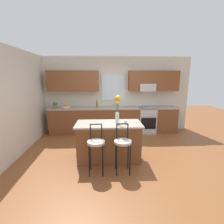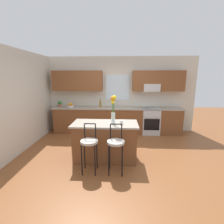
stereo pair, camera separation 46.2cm
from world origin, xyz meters
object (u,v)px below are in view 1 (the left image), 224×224
Objects in this scene: flower_vase at (117,107)px; fruit_bowl_oranges at (66,106)px; bottle_olive_oil at (97,104)px; mug_ceramic at (126,122)px; bar_stool_middle at (123,144)px; bar_stool_near at (96,145)px; oven_range at (146,120)px; kitchen_island at (109,141)px; potted_plant_small at (55,104)px.

flower_vase is 2.77× the size of fruit_bowl_oranges.
fruit_bowl_oranges is 1.09m from bottle_olive_oil.
bar_stool_middle is at bearing -103.01° from mug_ceramic.
flower_vase is at bearing 48.03° from bar_stool_near.
bottle_olive_oil is (-0.63, 2.61, 0.41)m from bar_stool_middle.
flower_vase is 2.17m from bottle_olive_oil.
kitchen_island is at bearing -125.49° from oven_range.
oven_range is 2.46m from kitchen_island.
mug_ceramic is 0.37× the size of fruit_bowl_oranges.
bottle_olive_oil is (-0.08, 2.61, 0.41)m from bar_stool_near.
mug_ceramic is at bearing 76.99° from bar_stool_middle.
oven_range is at bearing -0.57° from fruit_bowl_oranges.
oven_range is 1.88m from bottle_olive_oil.
potted_plant_small reaches higher than mug_ceramic.
bar_stool_middle is at bearing -51.07° from potted_plant_small.
mug_ceramic is 2.80m from fruit_bowl_oranges.
potted_plant_small reaches higher than fruit_bowl_oranges.
mug_ceramic is 0.40× the size of potted_plant_small.
mug_ceramic is at bearing -12.04° from flower_vase.
mug_ceramic is at bearing -116.43° from oven_range.
fruit_bowl_oranges is (-1.83, 2.12, 0.01)m from mug_ceramic.
flower_vase is (-1.23, -2.05, 0.85)m from oven_range.
bottle_olive_oil is at bearing -0.20° from fruit_bowl_oranges.
bottle_olive_oil reaches higher than bar_stool_middle.
flower_vase is 0.39m from mug_ceramic.
bar_stool_middle is (0.28, -0.58, 0.17)m from kitchen_island.
oven_range is 0.88× the size of bar_stool_middle.
potted_plant_small is at bearing -179.99° from bottle_olive_oil.
oven_range is 2.54m from flower_vase.
flower_vase is at bearing -45.73° from potted_plant_small.
fruit_bowl_oranges is (-1.72, 2.61, 0.34)m from bar_stool_middle.
fruit_bowl_oranges reaches higher than kitchen_island.
bar_stool_near is at bearing -59.18° from potted_plant_small.
bar_stool_near reaches higher than kitchen_island.
bar_stool_near is 4.68× the size of potted_plant_small.
mug_ceramic is at bearing -13.33° from kitchen_island.
bar_stool_near is at bearing -88.17° from bottle_olive_oil.
mug_ceramic is at bearing -49.22° from fruit_bowl_oranges.
flower_vase is 7.38× the size of mug_ceramic.
bar_stool_near is 4.34× the size of fruit_bowl_oranges.
bar_stool_near is 0.98m from flower_vase.
flower_vase is (0.20, -0.05, 0.84)m from kitchen_island.
bottle_olive_oil is at bearing 91.83° from bar_stool_near.
flower_vase is at bearing -51.75° from fruit_bowl_oranges.
bottle_olive_oil reaches higher than kitchen_island.
fruit_bowl_oranges is at bearing 123.38° from bar_stool_middle.
bar_stool_near is 2.88m from fruit_bowl_oranges.
oven_range is 3.83× the size of fruit_bowl_oranges.
mug_ceramic is (-1.04, -2.10, 0.51)m from oven_range.
mug_ceramic is 0.29× the size of bottle_olive_oil.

